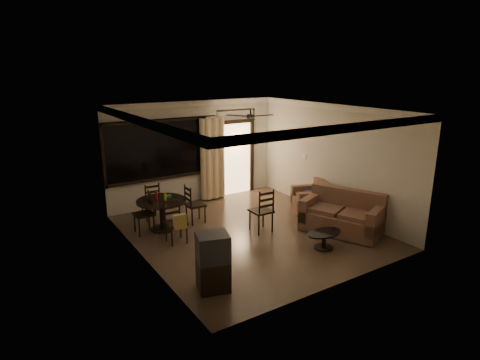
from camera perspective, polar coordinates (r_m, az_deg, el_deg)
ground at (r=9.30m, az=1.40°, el=-7.40°), size 5.50×5.50×0.00m
room_shell at (r=10.53m, az=-1.25°, el=5.75°), size 5.50×6.70×5.50m
dining_table at (r=9.43m, az=-11.07°, el=-3.68°), size 1.15×1.15×0.94m
dining_chair_west at (r=9.42m, az=-13.40°, el=-5.69°), size 0.43×0.43×0.95m
dining_chair_east at (r=9.82m, az=-6.40°, el=-4.46°), size 0.43×0.43×0.95m
dining_chair_south at (r=8.77m, az=-9.04°, el=-6.92°), size 0.43×0.49×0.95m
dining_chair_north at (r=10.23m, az=-12.53°, el=-3.91°), size 0.43×0.43×0.95m
tv_cabinet at (r=6.88m, az=-3.85°, el=-11.51°), size 0.64×0.60×1.01m
sofa at (r=9.50m, az=14.39°, el=-4.99°), size 1.54×1.97×0.93m
armchair at (r=10.59m, az=10.17°, el=-2.78°), size 1.07×1.07×0.82m
coffee_table at (r=8.60m, az=11.88°, el=-8.01°), size 0.82×0.49×0.36m
side_chair at (r=9.25m, az=3.07°, el=-5.50°), size 0.47×0.47×1.04m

